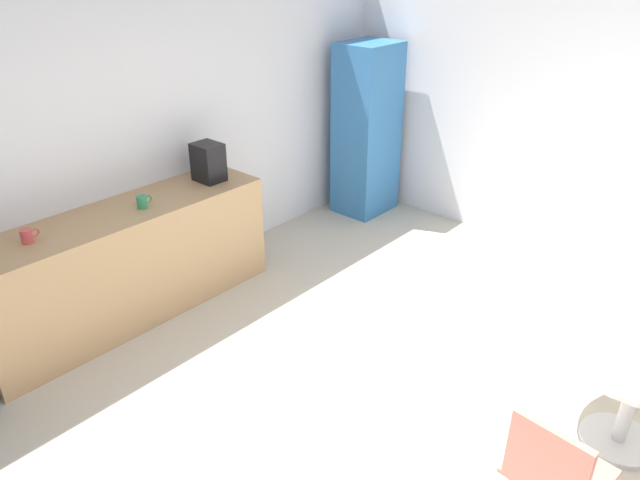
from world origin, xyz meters
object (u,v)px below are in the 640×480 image
object	(u,v)px
locker_cabinet	(367,130)
mug_white	(27,236)
mug_green	(203,176)
chair_coral	(552,470)
mug_red	(142,202)
coffee_maker	(208,162)

from	to	relation	value
locker_cabinet	mug_white	xyz separation A→B (m)	(-3.57, 0.11, 0.05)
locker_cabinet	mug_green	size ratio (longest dim) A/B	13.99
mug_white	mug_green	distance (m)	1.49
chair_coral	mug_red	world-z (taller)	mug_red
locker_cabinet	mug_green	xyz separation A→B (m)	(-2.08, 0.12, 0.05)
mug_red	locker_cabinet	bearing A→B (deg)	-0.63
mug_white	mug_green	size ratio (longest dim) A/B	1.00
mug_white	mug_red	distance (m)	0.84
mug_white	coffee_maker	world-z (taller)	coffee_maker
mug_red	coffee_maker	xyz separation A→B (m)	(0.70, 0.07, 0.11)
locker_cabinet	mug_green	world-z (taller)	locker_cabinet
locker_cabinet	mug_red	size ratio (longest dim) A/B	13.99
chair_coral	mug_green	distance (m)	3.43
locker_cabinet	coffee_maker	bearing A→B (deg)	177.18
mug_red	mug_green	bearing A→B (deg)	8.20
mug_white	mug_red	size ratio (longest dim) A/B	1.00
mug_red	mug_white	bearing A→B (deg)	174.75
mug_green	mug_red	distance (m)	0.66
chair_coral	coffee_maker	world-z (taller)	coffee_maker
mug_green	coffee_maker	bearing A→B (deg)	-24.86
chair_coral	mug_red	distance (m)	3.27
mug_red	chair_coral	bearing A→B (deg)	-90.04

